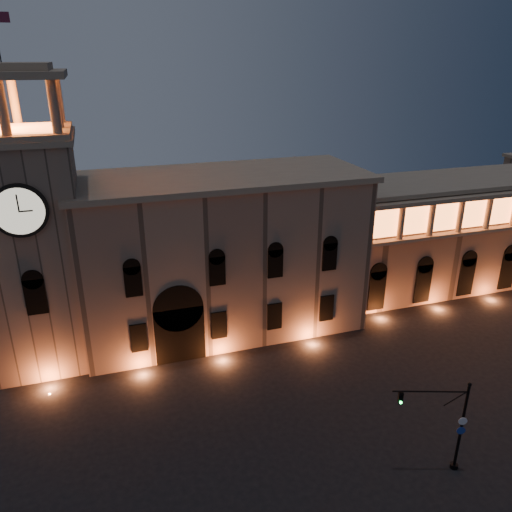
% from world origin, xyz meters
% --- Properties ---
extents(ground, '(160.00, 160.00, 0.00)m').
position_xyz_m(ground, '(0.00, 0.00, 0.00)').
color(ground, black).
rests_on(ground, ground).
extents(government_building, '(30.80, 12.80, 17.60)m').
position_xyz_m(government_building, '(-2.08, 21.93, 8.77)').
color(government_building, '#90725E').
rests_on(government_building, ground).
extents(clock_tower, '(9.80, 9.80, 32.40)m').
position_xyz_m(clock_tower, '(-20.50, 20.98, 12.50)').
color(clock_tower, '#90725E').
rests_on(clock_tower, ground).
extents(colonnade_wing, '(40.60, 11.50, 14.50)m').
position_xyz_m(colonnade_wing, '(32.00, 23.92, 7.33)').
color(colonnade_wing, '#8A6D58').
rests_on(colonnade_wing, ground).
extents(traffic_light, '(5.39, 2.06, 7.74)m').
position_xyz_m(traffic_light, '(8.22, -4.12, 4.06)').
color(traffic_light, black).
rests_on(traffic_light, ground).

